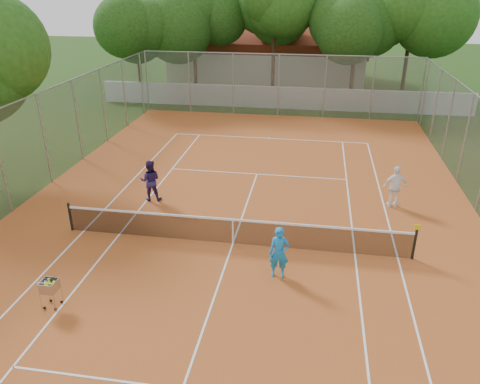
% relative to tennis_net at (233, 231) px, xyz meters
% --- Properties ---
extents(ground, '(120.00, 120.00, 0.00)m').
position_rel_tennis_net_xyz_m(ground, '(0.00, 0.00, -0.51)').
color(ground, '#1A350E').
rests_on(ground, ground).
extents(court_pad, '(18.00, 34.00, 0.02)m').
position_rel_tennis_net_xyz_m(court_pad, '(0.00, 0.00, -0.50)').
color(court_pad, '#AE5521').
rests_on(court_pad, ground).
extents(court_lines, '(10.98, 23.78, 0.01)m').
position_rel_tennis_net_xyz_m(court_lines, '(0.00, 0.00, -0.49)').
color(court_lines, white).
rests_on(court_lines, court_pad).
extents(tennis_net, '(11.88, 0.10, 0.98)m').
position_rel_tennis_net_xyz_m(tennis_net, '(0.00, 0.00, 0.00)').
color(tennis_net, black).
rests_on(tennis_net, court_pad).
extents(perimeter_fence, '(18.00, 34.00, 4.00)m').
position_rel_tennis_net_xyz_m(perimeter_fence, '(0.00, 0.00, 1.49)').
color(perimeter_fence, slate).
rests_on(perimeter_fence, ground).
extents(boundary_wall, '(26.00, 0.30, 1.50)m').
position_rel_tennis_net_xyz_m(boundary_wall, '(0.00, 19.00, 0.24)').
color(boundary_wall, silver).
rests_on(boundary_wall, ground).
extents(clubhouse, '(16.40, 9.00, 4.40)m').
position_rel_tennis_net_xyz_m(clubhouse, '(-2.00, 29.00, 1.69)').
color(clubhouse, beige).
rests_on(clubhouse, ground).
extents(tropical_trees, '(29.00, 19.00, 10.00)m').
position_rel_tennis_net_xyz_m(tropical_trees, '(0.00, 22.00, 4.49)').
color(tropical_trees, '#15380E').
rests_on(tropical_trees, ground).
extents(player_near, '(0.62, 0.41, 1.65)m').
position_rel_tennis_net_xyz_m(player_near, '(1.71, -1.68, 0.34)').
color(player_near, '#177DC7').
rests_on(player_near, court_pad).
extents(player_far_left, '(0.94, 0.80, 1.72)m').
position_rel_tennis_net_xyz_m(player_far_left, '(-3.93, 2.94, 0.37)').
color(player_far_left, '#291B52').
rests_on(player_far_left, court_pad).
extents(player_far_right, '(1.05, 0.59, 1.70)m').
position_rel_tennis_net_xyz_m(player_far_right, '(5.82, 3.94, 0.36)').
color(player_far_right, white).
rests_on(player_far_right, court_pad).
extents(ball_hopper, '(0.57, 0.57, 0.92)m').
position_rel_tennis_net_xyz_m(ball_hopper, '(-4.34, -4.16, -0.03)').
color(ball_hopper, '#A9A9B0').
rests_on(ball_hopper, court_pad).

